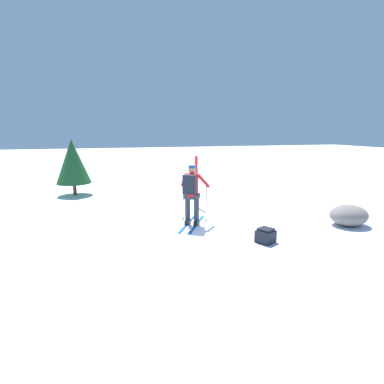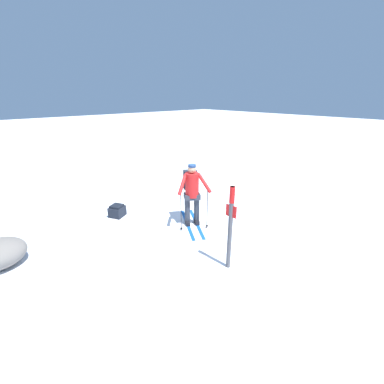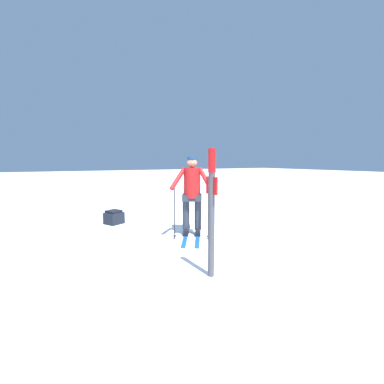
{
  "view_description": "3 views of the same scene",
  "coord_description": "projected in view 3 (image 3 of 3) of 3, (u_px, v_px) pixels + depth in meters",
  "views": [
    {
      "loc": [
        2.38,
        8.07,
        2.67
      ],
      "look_at": [
        0.07,
        0.11,
        0.96
      ],
      "focal_mm": 28.0,
      "sensor_mm": 36.0,
      "label": 1
    },
    {
      "loc": [
        -4.22,
        -4.64,
        3.42
      ],
      "look_at": [
        0.07,
        0.11,
        0.96
      ],
      "focal_mm": 24.0,
      "sensor_mm": 36.0,
      "label": 2
    },
    {
      "loc": [
        -2.52,
        -4.77,
        1.63
      ],
      "look_at": [
        0.07,
        0.11,
        0.96
      ],
      "focal_mm": 24.0,
      "sensor_mm": 36.0,
      "label": 3
    }
  ],
  "objects": [
    {
      "name": "ground_plane",
      "position": [
        192.0,
        237.0,
        5.55
      ],
      "size": [
        80.0,
        80.0,
        0.0
      ],
      "primitive_type": "plane",
      "color": "white"
    },
    {
      "name": "dropped_backpack",
      "position": [
        114.0,
        217.0,
        6.67
      ],
      "size": [
        0.53,
        0.52,
        0.36
      ],
      "color": "black",
      "rests_on": "ground_plane"
    },
    {
      "name": "skier",
      "position": [
        192.0,
        190.0,
        5.59
      ],
      "size": [
        1.21,
        1.71,
        1.71
      ],
      "color": "#144C9E",
      "rests_on": "ground_plane"
    },
    {
      "name": "trail_marker",
      "position": [
        212.0,
        203.0,
        3.53
      ],
      "size": [
        0.1,
        0.24,
        1.8
      ],
      "color": "#4C4C51",
      "rests_on": "ground_plane"
    }
  ]
}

